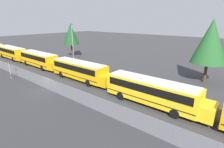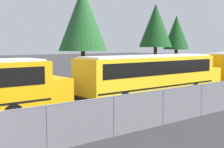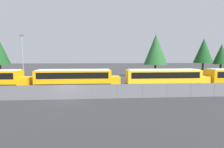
{
  "view_description": "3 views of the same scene",
  "coord_description": "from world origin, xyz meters",
  "px_view_note": "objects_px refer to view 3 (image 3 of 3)",
  "views": [
    {
      "loc": [
        21.95,
        -12.15,
        9.55
      ],
      "look_at": [
        6.84,
        6.1,
        2.21
      ],
      "focal_mm": 28.0,
      "sensor_mm": 36.0,
      "label": 1
    },
    {
      "loc": [
        -1.94,
        -9.74,
        3.81
      ],
      "look_at": [
        10.02,
        4.98,
        2.01
      ],
      "focal_mm": 50.0,
      "sensor_mm": 36.0,
      "label": 2
    },
    {
      "loc": [
        3.8,
        -20.4,
        5.09
      ],
      "look_at": [
        5.77,
        5.2,
        2.4
      ],
      "focal_mm": 28.0,
      "sensor_mm": 36.0,
      "label": 3
    }
  ],
  "objects_px": {
    "school_bus_3": "(76,78)",
    "school_bus_4": "(165,77)",
    "light_pole": "(23,57)",
    "tree_2": "(221,54)",
    "tree_1": "(156,49)",
    "tree_0": "(204,51)"
  },
  "relations": [
    {
      "from": "tree_2",
      "to": "tree_1",
      "type": "bearing_deg",
      "value": -178.4
    },
    {
      "from": "light_pole",
      "to": "tree_2",
      "type": "bearing_deg",
      "value": 7.61
    },
    {
      "from": "light_pole",
      "to": "school_bus_3",
      "type": "bearing_deg",
      "value": -33.73
    },
    {
      "from": "school_bus_3",
      "to": "light_pole",
      "type": "height_order",
      "value": "light_pole"
    },
    {
      "from": "school_bus_3",
      "to": "tree_2",
      "type": "distance_m",
      "value": 34.37
    },
    {
      "from": "school_bus_4",
      "to": "school_bus_3",
      "type": "bearing_deg",
      "value": 177.52
    },
    {
      "from": "light_pole",
      "to": "tree_2",
      "type": "distance_m",
      "value": 42.53
    },
    {
      "from": "school_bus_3",
      "to": "light_pole",
      "type": "distance_m",
      "value": 12.81
    },
    {
      "from": "school_bus_4",
      "to": "light_pole",
      "type": "bearing_deg",
      "value": 162.43
    },
    {
      "from": "school_bus_4",
      "to": "light_pole",
      "type": "relative_size",
      "value": 1.41
    },
    {
      "from": "school_bus_4",
      "to": "light_pole",
      "type": "xyz_separation_m",
      "value": [
        -23.67,
        7.5,
        2.94
      ]
    },
    {
      "from": "tree_2",
      "to": "light_pole",
      "type": "bearing_deg",
      "value": -172.39
    },
    {
      "from": "tree_0",
      "to": "tree_2",
      "type": "xyz_separation_m",
      "value": [
        4.6,
        0.4,
        -0.77
      ]
    },
    {
      "from": "school_bus_4",
      "to": "tree_0",
      "type": "xyz_separation_m",
      "value": [
        13.88,
        12.74,
        4.36
      ]
    },
    {
      "from": "school_bus_4",
      "to": "tree_0",
      "type": "distance_m",
      "value": 19.33
    },
    {
      "from": "tree_0",
      "to": "tree_2",
      "type": "relative_size",
      "value": 1.15
    },
    {
      "from": "school_bus_4",
      "to": "tree_0",
      "type": "height_order",
      "value": "tree_0"
    },
    {
      "from": "school_bus_4",
      "to": "tree_1",
      "type": "xyz_separation_m",
      "value": [
        2.74,
        12.69,
        4.63
      ]
    },
    {
      "from": "light_pole",
      "to": "tree_0",
      "type": "xyz_separation_m",
      "value": [
        37.55,
        5.24,
        1.42
      ]
    },
    {
      "from": "school_bus_3",
      "to": "school_bus_4",
      "type": "relative_size",
      "value": 1.0
    },
    {
      "from": "school_bus_3",
      "to": "school_bus_4",
      "type": "xyz_separation_m",
      "value": [
        13.31,
        -0.58,
        0.0
      ]
    },
    {
      "from": "light_pole",
      "to": "tree_2",
      "type": "relative_size",
      "value": 1.13
    }
  ]
}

